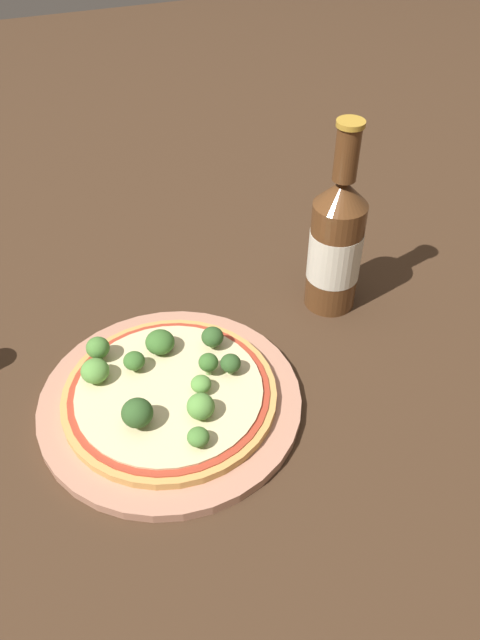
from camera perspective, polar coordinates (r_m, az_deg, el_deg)
The scene contains 15 objects.
ground_plane at distance 0.71m, azimuth -5.74°, elevation -7.55°, with size 3.00×3.00×0.00m, color #3D2819.
plate at distance 0.70m, azimuth -6.46°, elevation -7.16°, with size 0.29×0.29×0.01m.
pizza at distance 0.69m, azimuth -6.54°, elevation -6.46°, with size 0.24×0.24×0.01m.
broccoli_floret_0 at distance 0.65m, azimuth -9.38°, elevation -8.39°, with size 0.03×0.03×0.03m.
broccoli_floret_1 at distance 0.63m, azimuth -4.19°, elevation -10.73°, with size 0.02×0.02×0.02m.
broccoli_floret_2 at distance 0.69m, azimuth -2.91°, elevation -3.93°, with size 0.02×0.02×0.03m.
broccoli_floret_3 at distance 0.72m, azimuth -2.53°, elevation -1.56°, with size 0.03×0.03×0.03m.
broccoli_floret_4 at distance 0.70m, azimuth -9.65°, elevation -3.71°, with size 0.02×0.02×0.02m.
broccoli_floret_5 at distance 0.69m, azimuth -0.74°, elevation -4.24°, with size 0.02×0.02×0.02m.
broccoli_floret_6 at distance 0.65m, azimuth -3.61°, elevation -7.90°, with size 0.03×0.03×0.03m.
broccoli_floret_7 at distance 0.72m, azimuth -12.87°, elevation -2.50°, with size 0.03×0.03×0.03m.
broccoli_floret_8 at distance 0.72m, azimuth -7.40°, elevation -2.03°, with size 0.03×0.03×0.03m.
broccoli_floret_9 at distance 0.67m, azimuth -3.59°, elevation -5.87°, with size 0.02×0.02×0.02m.
broccoli_floret_10 at distance 0.70m, azimuth -13.12°, elevation -4.56°, with size 0.03×0.03×0.03m.
beer_bottle at distance 0.78m, azimuth 8.76°, elevation 6.94°, with size 0.07×0.07×0.25m.
Camera 1 is at (0.45, -0.10, 0.54)m, focal length 35.00 mm.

